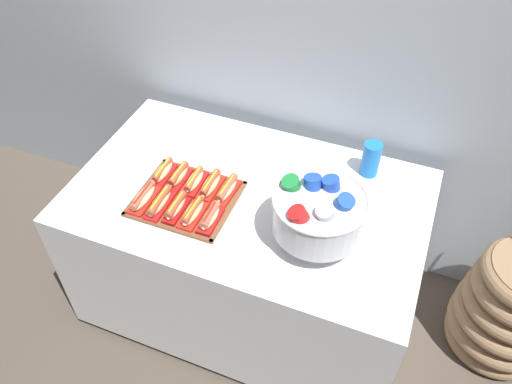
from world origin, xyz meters
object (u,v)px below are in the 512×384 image
Objects in this scene: hot_dog_4 at (210,217)px; hot_dog_5 at (163,172)px; hot_dog_3 at (193,213)px; hot_dog_1 at (160,202)px; hot_dog_7 at (194,181)px; cup_stack at (371,159)px; serving_tray at (186,199)px; hot_dog_0 at (144,198)px; hot_dog_6 at (179,176)px; hot_dog_8 at (211,185)px; hot_dog_9 at (227,190)px; buffet_table at (249,249)px; hot_dog_2 at (176,207)px; floor_vase at (510,308)px; punch_bowl at (319,212)px.

hot_dog_4 is 0.34m from hot_dog_5.
hot_dog_3 is at bearing -35.94° from hot_dog_5.
hot_dog_1 is 0.15m from hot_dog_3.
cup_stack is (0.67, 0.36, 0.05)m from hot_dog_7.
hot_dog_0 reaches higher than serving_tray.
hot_dog_6 is 0.89× the size of hot_dog_8.
hot_dog_8 is at bearing 90.31° from hot_dog_3.
hot_dog_9 is at bearing -145.25° from cup_stack.
hot_dog_1 is 0.91m from cup_stack.
hot_dog_6 is (-0.00, 0.16, 0.00)m from hot_dog_1.
hot_dog_3 is 1.06× the size of hot_dog_7.
hot_dog_5 is at bearing 151.50° from serving_tray.
hot_dog_2 is (-0.23, -0.21, 0.40)m from buffet_table.
cup_stack is (0.59, 0.52, 0.05)m from hot_dog_3.
hot_dog_8 is at bearing 0.31° from hot_dog_6.
hot_dog_8 is (-1.35, -0.26, 0.53)m from floor_vase.
hot_dog_7 is at bearing 48.04° from hot_dog_0.
hot_dog_1 is (0.07, 0.00, 0.00)m from hot_dog_0.
cup_stack is (0.82, 0.36, 0.05)m from hot_dog_5.
hot_dog_7 is (-0.00, 0.16, -0.00)m from hot_dog_2.
hot_dog_5 is at bearing -179.69° from hot_dog_9.
hot_dog_6 is 0.95× the size of hot_dog_7.
buffet_table is at bearing 42.13° from hot_dog_2.
floor_vase reaches higher than hot_dog_6.
hot_dog_9 is (0.15, 0.17, -0.00)m from hot_dog_2.
hot_dog_4 is at bearing -28.50° from serving_tray.
hot_dog_8 reaches higher than hot_dog_1.
hot_dog_1 is 0.18m from hot_dog_5.
hot_dog_0 is 0.28m from hot_dog_8.
hot_dog_8 is (0.15, 0.00, -0.00)m from hot_dog_6.
hot_dog_0 is 0.08m from hot_dog_1.
punch_bowl is at bearing -103.22° from cup_stack.
buffet_table is 0.51m from hot_dog_6.
cup_stack reaches higher than hot_dog_8.
serving_tray is 2.32× the size of hot_dog_0.
hot_dog_0 is 0.15m from hot_dog_2.
hot_dog_6 reaches higher than hot_dog_3.
hot_dog_1 is at bearing 0.31° from hot_dog_0.
hot_dog_4 is at bearing -134.59° from cup_stack.
hot_dog_1 is at bearing -143.44° from hot_dog_9.
cup_stack is (0.74, 0.52, 0.05)m from hot_dog_1.
hot_dog_1 is 1.18× the size of hot_dog_4.
serving_tray is at bearing 29.12° from hot_dog_0.
floor_vase reaches higher than hot_dog_4.
buffet_table is 0.59m from hot_dog_0.
buffet_table is 8.76× the size of hot_dog_8.
hot_dog_3 is (0.22, 0.00, -0.00)m from hot_dog_0.
hot_dog_0 is 1.03× the size of hot_dog_8.
floor_vase is 1.58m from hot_dog_2.
punch_bowl is (-0.86, -0.34, 0.64)m from floor_vase.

